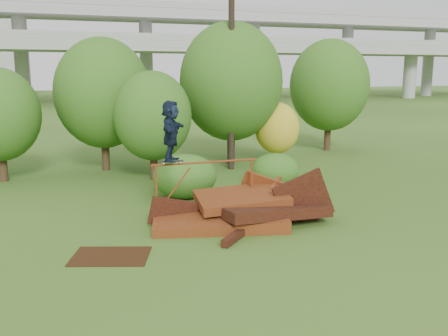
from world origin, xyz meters
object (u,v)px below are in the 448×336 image
object	(u,v)px
skater	(171,131)
utility_pole	(231,56)
flat_plate	(111,256)
scrap_pile	(241,211)

from	to	relation	value
skater	utility_pole	distance (m)	9.15
skater	flat_plate	size ratio (longest dim) A/B	0.96
skater	flat_plate	distance (m)	4.24
flat_plate	utility_pole	size ratio (longest dim) A/B	0.18
scrap_pile	utility_pole	distance (m)	9.91
flat_plate	utility_pole	distance (m)	13.05
scrap_pile	flat_plate	bearing A→B (deg)	-158.70
scrap_pile	utility_pole	bearing A→B (deg)	71.72
flat_plate	scrap_pile	bearing A→B (deg)	21.30
scrap_pile	flat_plate	distance (m)	4.46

